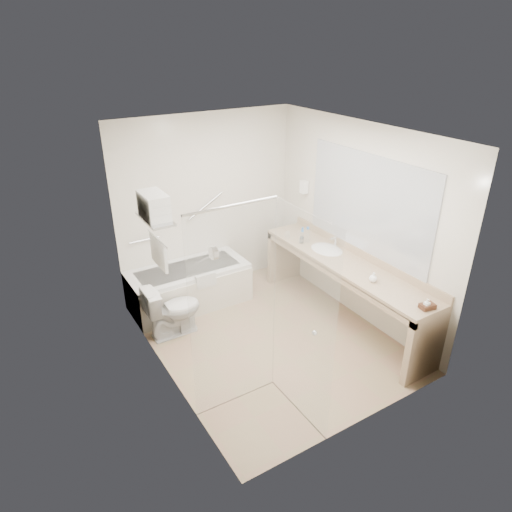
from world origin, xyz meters
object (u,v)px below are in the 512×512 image
vanity_counter (344,276)px  water_bottle_left (302,234)px  bathtub (189,286)px  amenity_basket (427,306)px  toilet (173,310)px

vanity_counter → water_bottle_left: bearing=93.3°
bathtub → amenity_basket: amenity_basket is taller
bathtub → water_bottle_left: size_ratio=9.34×
water_bottle_left → bathtub: bearing=159.3°
toilet → water_bottle_left: bearing=-90.6°
vanity_counter → amenity_basket: bearing=-90.2°
toilet → water_bottle_left: water_bottle_left is taller
toilet → amenity_basket: (1.97, -2.10, 0.54)m
vanity_counter → amenity_basket: (-0.00, -1.25, 0.24)m
toilet → amenity_basket: bearing=-136.9°
vanity_counter → water_bottle_left: water_bottle_left is taller
vanity_counter → toilet: vanity_counter is taller
bathtub → toilet: bearing=-129.9°
bathtub → toilet: (-0.45, -0.54, 0.06)m
vanity_counter → amenity_basket: vanity_counter is taller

